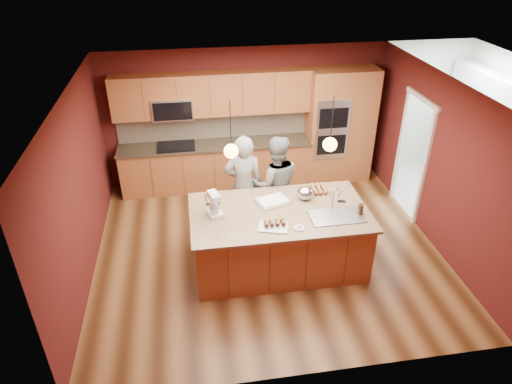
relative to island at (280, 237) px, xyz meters
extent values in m
plane|color=#452611|center=(-0.11, 0.42, -0.50)|extent=(5.50, 5.50, 0.00)
plane|color=white|center=(-0.11, 0.42, 2.20)|extent=(5.50, 5.50, 0.00)
plane|color=#4C1514|center=(-0.11, 2.92, 0.85)|extent=(5.50, 0.00, 5.50)
plane|color=#4C1514|center=(-0.11, -2.08, 0.85)|extent=(5.50, 0.00, 5.50)
plane|color=#4C1514|center=(-2.86, 0.42, 0.85)|extent=(0.00, 5.00, 5.00)
plane|color=#4C1514|center=(2.64, 0.42, 0.85)|extent=(0.00, 5.00, 5.00)
cube|color=#98562D|center=(-0.76, 2.62, -0.05)|extent=(3.70, 0.60, 0.90)
cube|color=#32271E|center=(-0.76, 2.61, 0.42)|extent=(3.74, 0.64, 0.04)
cube|color=beige|center=(-0.76, 2.90, 0.72)|extent=(3.70, 0.03, 0.56)
cube|color=#98562D|center=(-0.76, 2.74, 1.40)|extent=(3.70, 0.36, 0.80)
cube|color=black|center=(-1.51, 2.60, 0.45)|extent=(0.72, 0.52, 0.03)
cube|color=silver|center=(-1.51, 2.72, 1.18)|extent=(0.76, 0.40, 0.40)
cube|color=#98562D|center=(1.49, 2.62, 0.65)|extent=(0.80, 0.60, 2.30)
cube|color=silver|center=(1.49, 2.32, 0.70)|extent=(0.66, 0.04, 1.20)
cube|color=#98562D|center=(2.14, 2.62, 0.65)|extent=(0.50, 0.60, 2.30)
plane|color=#BABBB4|center=(3.54, 1.62, -0.50)|extent=(2.60, 2.60, 0.00)
plane|color=beige|center=(4.44, 1.62, 0.85)|extent=(0.00, 2.70, 2.70)
cube|color=silver|center=(4.24, 1.62, 1.45)|extent=(0.35, 2.40, 0.75)
cylinder|color=black|center=(-0.70, 0.00, 1.85)|extent=(0.01, 0.01, 0.70)
sphere|color=#FCC252|center=(-0.70, 0.00, 1.50)|extent=(0.20, 0.20, 0.20)
cylinder|color=black|center=(0.67, 0.00, 1.85)|extent=(0.01, 0.01, 0.70)
sphere|color=#FCC252|center=(0.67, 0.00, 1.50)|extent=(0.20, 0.20, 0.20)
cube|color=#98562D|center=(-0.02, 0.00, -0.03)|extent=(2.53, 1.37, 0.93)
cube|color=tan|center=(-0.02, 0.00, 0.45)|extent=(2.63, 1.47, 0.04)
cube|color=silver|center=(0.78, -0.26, 0.39)|extent=(0.76, 0.44, 0.18)
imported|color=black|center=(-0.42, 0.99, 0.39)|extent=(0.68, 0.47, 1.78)
imported|color=gray|center=(0.12, 0.99, 0.37)|extent=(0.87, 0.69, 1.72)
cube|color=white|center=(-0.96, 0.05, 0.50)|extent=(0.25, 0.29, 0.06)
cube|color=white|center=(-0.96, 0.15, 0.66)|extent=(0.11, 0.10, 0.25)
cube|color=white|center=(-0.96, 0.07, 0.79)|extent=(0.19, 0.27, 0.10)
cylinder|color=silver|center=(-0.96, 0.01, 0.57)|extent=(0.14, 0.14, 0.13)
cube|color=silver|center=(-0.06, 0.27, 0.49)|extent=(0.58, 0.50, 0.03)
cube|color=white|center=(-0.06, 0.27, 0.51)|extent=(0.50, 0.42, 0.02)
cube|color=silver|center=(-0.18, -0.39, 0.49)|extent=(0.47, 0.39, 0.02)
ellipsoid|color=silver|center=(0.45, 0.29, 0.57)|extent=(0.25, 0.25, 0.21)
cylinder|color=silver|center=(0.17, -0.47, 0.48)|extent=(0.16, 0.16, 0.01)
cylinder|color=#341E0E|center=(1.14, -0.25, 0.56)|extent=(0.08, 0.08, 0.16)
cube|color=black|center=(0.98, 0.12, 0.48)|extent=(0.13, 0.10, 0.01)
cube|color=white|center=(4.07, 1.18, 0.01)|extent=(0.71, 0.73, 1.01)
cube|color=white|center=(4.07, 1.92, 0.06)|extent=(0.79, 0.81, 1.12)
camera|label=1|loc=(-1.24, -5.52, 4.14)|focal=32.00mm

